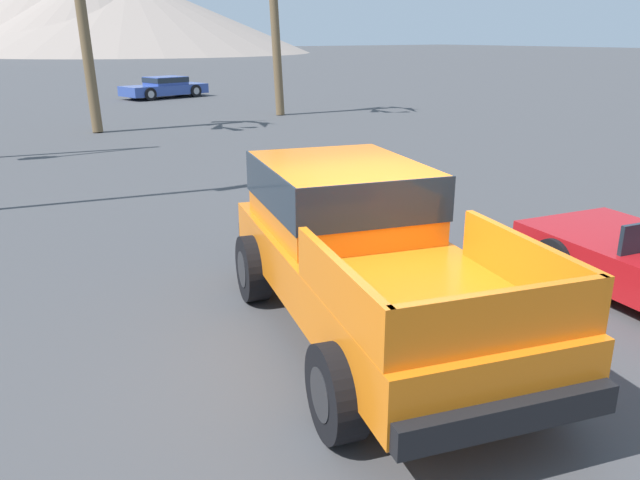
% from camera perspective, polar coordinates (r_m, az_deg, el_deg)
% --- Properties ---
extents(ground_plane, '(320.00, 320.00, 0.00)m').
position_cam_1_polar(ground_plane, '(7.04, 5.40, -9.51)').
color(ground_plane, '#424244').
extents(orange_pickup_truck, '(3.21, 5.53, 1.84)m').
position_cam_1_polar(orange_pickup_truck, '(7.07, 3.55, -0.03)').
color(orange_pickup_truck, orange).
rests_on(orange_pickup_truck, ground_plane).
extents(parked_car_blue, '(4.84, 2.65, 1.12)m').
position_cam_1_polar(parked_car_blue, '(35.79, -14.01, 13.43)').
color(parked_car_blue, '#334C9E').
rests_on(parked_car_blue, ground_plane).
extents(distant_mountain_range, '(68.88, 78.60, 18.66)m').
position_cam_1_polar(distant_mountain_range, '(133.13, -19.45, 19.28)').
color(distant_mountain_range, gray).
rests_on(distant_mountain_range, ground_plane).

